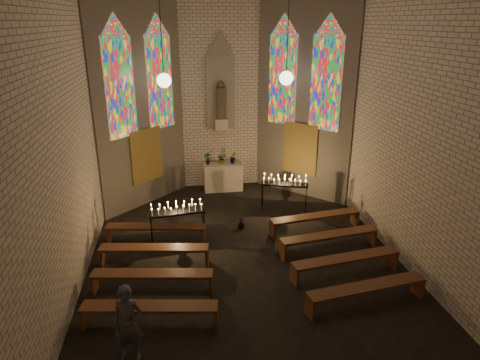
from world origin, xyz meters
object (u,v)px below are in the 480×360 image
(altar, at_px, (223,177))
(visitor, at_px, (128,323))
(votive_stand_right, at_px, (285,182))
(aisle_flower_pot, at_px, (241,223))
(votive_stand_left, at_px, (177,210))

(altar, height_order, visitor, visitor)
(votive_stand_right, bearing_deg, aisle_flower_pot, -125.56)
(votive_stand_left, relative_size, visitor, 1.04)
(altar, distance_m, votive_stand_left, 4.15)
(votive_stand_right, distance_m, visitor, 7.54)
(visitor, bearing_deg, votive_stand_left, 85.53)
(votive_stand_left, height_order, visitor, visitor)
(altar, height_order, votive_stand_right, votive_stand_right)
(altar, relative_size, aisle_flower_pot, 3.77)
(votive_stand_left, bearing_deg, aisle_flower_pot, 7.62)
(votive_stand_right, bearing_deg, altar, 149.11)
(aisle_flower_pot, relative_size, visitor, 0.24)
(aisle_flower_pot, xyz_separation_m, visitor, (-2.82, -4.89, 0.58))
(votive_stand_left, bearing_deg, votive_stand_right, 18.58)
(aisle_flower_pot, bearing_deg, visitor, -119.92)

